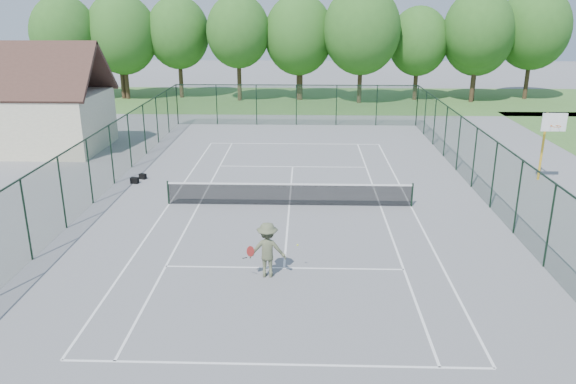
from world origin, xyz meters
The scene contains 11 objects.
ground centered at (0.00, 0.00, 0.00)m, with size 140.00×140.00×0.00m, color gray.
grass_far centered at (0.00, 30.00, 0.01)m, with size 80.00×16.00×0.01m, color #4D7D36.
court_lines centered at (0.00, 0.00, 0.00)m, with size 11.05×23.85×0.01m.
tennis_net centered at (0.00, 0.00, 0.58)m, with size 11.08×0.08×1.10m.
fence_enclosure centered at (0.00, 0.00, 1.56)m, with size 18.05×36.05×3.02m.
utility_building centered at (-16.00, 10.00, 3.12)m, with size 8.60×6.27×6.63m.
tree_line_far centered at (0.00, 30.00, 5.99)m, with size 39.40×6.40×9.70m.
basketball_goal centered at (12.82, 3.86, 2.57)m, with size 1.20×1.43×3.65m.
sports_bag_a centered at (-7.76, 3.81, 0.14)m, with size 0.36×0.21×0.28m, color black.
sports_bag_b centered at (-7.97, 3.05, 0.15)m, with size 0.39×0.24×0.31m, color black.
tennis_player centered at (-0.52, -6.98, 0.95)m, with size 1.89×0.93×1.89m.
Camera 1 is at (0.68, -23.91, 8.61)m, focal length 35.00 mm.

